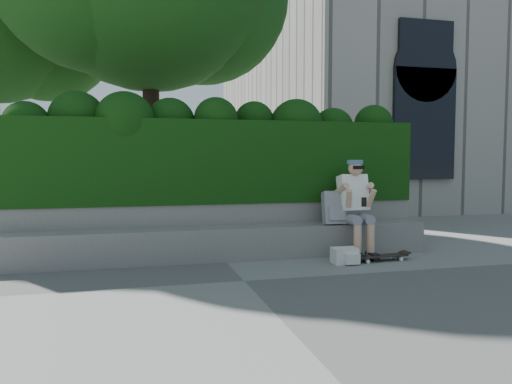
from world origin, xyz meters
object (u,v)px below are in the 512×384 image
object	(u,v)px
person	(355,204)
skateboard	(381,256)
backpack_plaid	(334,208)
backpack_ground	(345,256)

from	to	relation	value
person	skateboard	bearing A→B (deg)	-68.11
backpack_plaid	backpack_ground	distance (m)	0.81
backpack_ground	backpack_plaid	bearing A→B (deg)	82.59
skateboard	backpack_plaid	bearing A→B (deg)	126.45
person	skateboard	distance (m)	0.85
skateboard	person	bearing A→B (deg)	107.58
person	backpack_ground	distance (m)	0.89
person	backpack_plaid	distance (m)	0.30
skateboard	backpack_ground	world-z (taller)	backpack_ground
person	backpack_plaid	size ratio (longest dim) A/B	2.90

